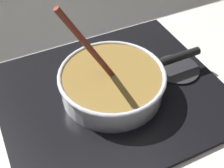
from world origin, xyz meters
TOP-DOWN VIEW (x-y plane):
  - ground at (0.00, 0.00)m, footprint 2.40×1.60m
  - hob_plate at (0.11, 0.09)m, footprint 0.56×0.48m
  - burner_ring at (0.11, 0.09)m, footprint 0.19×0.19m
  - spare_burner at (0.30, 0.09)m, footprint 0.12×0.12m
  - cooking_pan at (0.11, 0.09)m, footprint 0.39×0.26m

SIDE VIEW (x-z plane):
  - ground at x=0.00m, z-range -0.04..0.00m
  - hob_plate at x=0.11m, z-range 0.00..0.01m
  - spare_burner at x=0.30m, z-range 0.01..0.02m
  - burner_ring at x=0.11m, z-range 0.01..0.02m
  - cooking_pan at x=0.11m, z-range -0.08..0.18m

